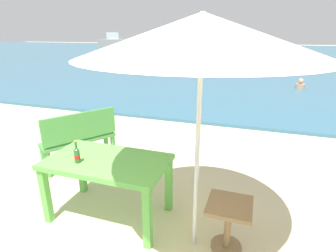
{
  "coord_description": "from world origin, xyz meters",
  "views": [
    {
      "loc": [
        1.26,
        -1.18,
        2.13
      ],
      "look_at": [
        -0.15,
        3.0,
        0.6
      ],
      "focal_mm": 28.5,
      "sensor_mm": 36.0,
      "label": 1
    }
  ],
  "objects_px": {
    "beer_bottle_amber": "(77,155)",
    "bench_green_right": "(80,136)",
    "swimmer_person": "(300,85)",
    "picnic_table_green": "(108,168)",
    "side_table_wood": "(228,219)",
    "boat_barge": "(179,44)",
    "patio_umbrella": "(202,36)",
    "boat_ferry": "(118,43)"
  },
  "relations": [
    {
      "from": "side_table_wood",
      "to": "boat_barge",
      "type": "height_order",
      "value": "boat_barge"
    },
    {
      "from": "boat_barge",
      "to": "swimmer_person",
      "type": "bearing_deg",
      "value": -65.82
    },
    {
      "from": "side_table_wood",
      "to": "swimmer_person",
      "type": "distance_m",
      "value": 9.33
    },
    {
      "from": "patio_umbrella",
      "to": "swimmer_person",
      "type": "distance_m",
      "value": 9.63
    },
    {
      "from": "boat_barge",
      "to": "beer_bottle_amber",
      "type": "bearing_deg",
      "value": -75.03
    },
    {
      "from": "picnic_table_green",
      "to": "side_table_wood",
      "type": "relative_size",
      "value": 2.59
    },
    {
      "from": "beer_bottle_amber",
      "to": "boat_ferry",
      "type": "relative_size",
      "value": 0.04
    },
    {
      "from": "patio_umbrella",
      "to": "bench_green_right",
      "type": "relative_size",
      "value": 1.91
    },
    {
      "from": "boat_ferry",
      "to": "boat_barge",
      "type": "distance_m",
      "value": 10.35
    },
    {
      "from": "patio_umbrella",
      "to": "boat_ferry",
      "type": "distance_m",
      "value": 39.34
    },
    {
      "from": "side_table_wood",
      "to": "swimmer_person",
      "type": "height_order",
      "value": "side_table_wood"
    },
    {
      "from": "patio_umbrella",
      "to": "side_table_wood",
      "type": "height_order",
      "value": "patio_umbrella"
    },
    {
      "from": "swimmer_person",
      "to": "picnic_table_green",
      "type": "bearing_deg",
      "value": -109.14
    },
    {
      "from": "bench_green_right",
      "to": "boat_ferry",
      "type": "distance_m",
      "value": 37.24
    },
    {
      "from": "beer_bottle_amber",
      "to": "bench_green_right",
      "type": "height_order",
      "value": "beer_bottle_amber"
    },
    {
      "from": "beer_bottle_amber",
      "to": "bench_green_right",
      "type": "xyz_separation_m",
      "value": [
        -0.87,
        1.18,
        -0.31
      ]
    },
    {
      "from": "patio_umbrella",
      "to": "picnic_table_green",
      "type": "bearing_deg",
      "value": 172.53
    },
    {
      "from": "bench_green_right",
      "to": "boat_ferry",
      "type": "height_order",
      "value": "boat_ferry"
    },
    {
      "from": "bench_green_right",
      "to": "boat_ferry",
      "type": "bearing_deg",
      "value": 117.76
    },
    {
      "from": "picnic_table_green",
      "to": "swimmer_person",
      "type": "xyz_separation_m",
      "value": [
        3.15,
        9.07,
        -0.41
      ]
    },
    {
      "from": "side_table_wood",
      "to": "boat_ferry",
      "type": "distance_m",
      "value": 39.45
    },
    {
      "from": "bench_green_right",
      "to": "swimmer_person",
      "type": "height_order",
      "value": "bench_green_right"
    },
    {
      "from": "beer_bottle_amber",
      "to": "patio_umbrella",
      "type": "distance_m",
      "value": 1.85
    },
    {
      "from": "boat_ferry",
      "to": "boat_barge",
      "type": "height_order",
      "value": "boat_ferry"
    },
    {
      "from": "patio_umbrella",
      "to": "boat_barge",
      "type": "relative_size",
      "value": 0.65
    },
    {
      "from": "beer_bottle_amber",
      "to": "side_table_wood",
      "type": "distance_m",
      "value": 1.77
    },
    {
      "from": "side_table_wood",
      "to": "patio_umbrella",
      "type": "bearing_deg",
      "value": -171.06
    },
    {
      "from": "swimmer_person",
      "to": "boat_ferry",
      "type": "height_order",
      "value": "boat_ferry"
    },
    {
      "from": "bench_green_right",
      "to": "swimmer_person",
      "type": "relative_size",
      "value": 2.94
    },
    {
      "from": "picnic_table_green",
      "to": "beer_bottle_amber",
      "type": "distance_m",
      "value": 0.38
    },
    {
      "from": "boat_ferry",
      "to": "boat_barge",
      "type": "bearing_deg",
      "value": 46.88
    },
    {
      "from": "side_table_wood",
      "to": "bench_green_right",
      "type": "xyz_separation_m",
      "value": [
        -2.56,
        1.1,
        0.19
      ]
    },
    {
      "from": "swimmer_person",
      "to": "boat_ferry",
      "type": "xyz_separation_m",
      "value": [
        -21.63,
        24.89,
        0.64
      ]
    },
    {
      "from": "boat_ferry",
      "to": "bench_green_right",
      "type": "bearing_deg",
      "value": -62.24
    },
    {
      "from": "picnic_table_green",
      "to": "boat_barge",
      "type": "height_order",
      "value": "boat_barge"
    },
    {
      "from": "beer_bottle_amber",
      "to": "swimmer_person",
      "type": "xyz_separation_m",
      "value": [
        3.42,
        9.25,
        -0.61
      ]
    },
    {
      "from": "picnic_table_green",
      "to": "swimmer_person",
      "type": "distance_m",
      "value": 9.61
    },
    {
      "from": "swimmer_person",
      "to": "boat_barge",
      "type": "bearing_deg",
      "value": 114.18
    },
    {
      "from": "side_table_wood",
      "to": "swimmer_person",
      "type": "bearing_deg",
      "value": 79.33
    },
    {
      "from": "patio_umbrella",
      "to": "swimmer_person",
      "type": "bearing_deg",
      "value": 77.39
    },
    {
      "from": "beer_bottle_amber",
      "to": "side_table_wood",
      "type": "xyz_separation_m",
      "value": [
        1.69,
        0.08,
        -0.5
      ]
    },
    {
      "from": "bench_green_right",
      "to": "boat_ferry",
      "type": "xyz_separation_m",
      "value": [
        -17.35,
        32.95,
        0.34
      ]
    }
  ]
}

